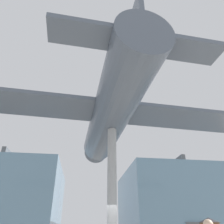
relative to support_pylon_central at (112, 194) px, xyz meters
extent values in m
cube|color=#60849E|center=(-8.28, 15.01, 0.85)|extent=(9.52, 10.96, 7.60)
cube|color=#51565B|center=(-8.28, 15.01, 4.96)|extent=(0.36, 10.41, 0.60)
cube|color=#60849E|center=(8.28, 15.01, 0.85)|extent=(9.52, 10.96, 7.60)
cube|color=#51565B|center=(8.28, 15.01, 4.96)|extent=(0.36, 10.41, 0.60)
cylinder|color=#999EA3|center=(0.00, 0.00, 0.00)|extent=(0.41, 0.41, 5.90)
cylinder|color=#4C5666|center=(0.00, 0.00, 3.93)|extent=(2.62, 10.51, 1.96)
cube|color=#4C5666|center=(0.00, 0.00, 3.93)|extent=(18.46, 3.33, 0.18)
cube|color=#4C5666|center=(0.29, -4.57, 4.08)|extent=(5.93, 1.37, 0.18)
cube|color=#4C5666|center=(0.29, -4.57, 5.07)|extent=(0.25, 1.11, 1.88)
cone|color=#4C5666|center=(-0.37, 5.79, 3.93)|extent=(1.74, 1.30, 1.67)
sphere|color=black|center=(-0.42, 6.56, 3.93)|extent=(0.44, 0.44, 0.44)
sphere|color=beige|center=(2.44, -2.89, -1.22)|extent=(0.28, 0.28, 0.28)
cone|color=#2D2D33|center=(4.49, 0.70, -0.93)|extent=(0.97, 0.97, 0.21)
camera|label=1|loc=(-1.28, -9.58, -1.45)|focal=35.00mm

